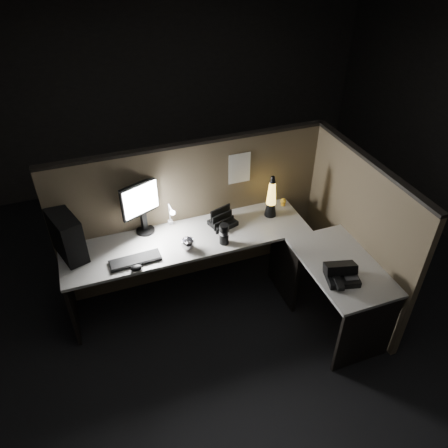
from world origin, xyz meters
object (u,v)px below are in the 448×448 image
object	(u,v)px
pc_tower	(67,236)
desk_phone	(341,274)
keyboard	(135,260)
lava_lamp	(271,200)
monitor	(142,203)

from	to	relation	value
pc_tower	desk_phone	world-z (taller)	pc_tower
keyboard	lava_lamp	world-z (taller)	lava_lamp
keyboard	lava_lamp	bearing A→B (deg)	6.91
lava_lamp	desk_phone	world-z (taller)	lava_lamp
monitor	desk_phone	bearing A→B (deg)	-63.77
pc_tower	monitor	size ratio (longest dim) A/B	0.79
monitor	keyboard	size ratio (longest dim) A/B	1.18
pc_tower	lava_lamp	size ratio (longest dim) A/B	0.95
pc_tower	lava_lamp	bearing A→B (deg)	-19.77
desk_phone	lava_lamp	bearing A→B (deg)	113.28
keyboard	desk_phone	distance (m)	1.75
monitor	lava_lamp	xyz separation A→B (m)	(1.22, -0.17, -0.13)
desk_phone	keyboard	bearing A→B (deg)	167.22
pc_tower	desk_phone	size ratio (longest dim) A/B	1.39
keyboard	lava_lamp	size ratio (longest dim) A/B	1.01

